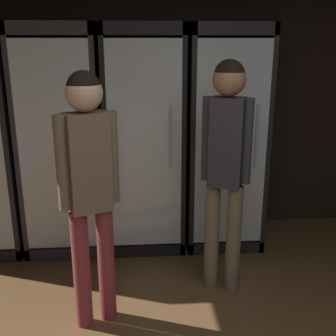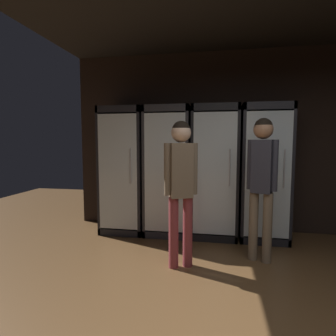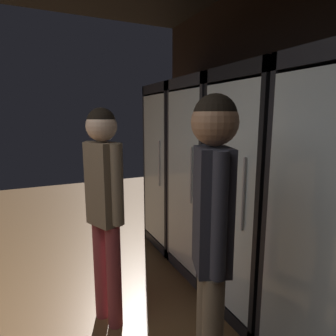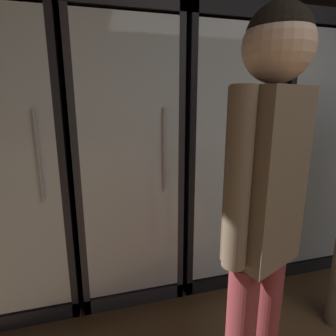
# 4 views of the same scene
# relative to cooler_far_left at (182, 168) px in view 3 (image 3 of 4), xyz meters

# --- Properties ---
(cooler_far_left) EXTENTS (0.66, 0.69, 1.92)m
(cooler_far_left) POSITION_rel_cooler_far_left_xyz_m (0.00, 0.00, 0.00)
(cooler_far_left) COLOR black
(cooler_far_left) RESTS_ON ground
(cooler_left) EXTENTS (0.66, 0.69, 1.92)m
(cooler_left) POSITION_rel_cooler_far_left_xyz_m (0.70, -0.00, -0.00)
(cooler_left) COLOR #2B2B30
(cooler_left) RESTS_ON ground
(cooler_center) EXTENTS (0.66, 0.69, 1.92)m
(cooler_center) POSITION_rel_cooler_far_left_xyz_m (1.39, -0.00, -0.00)
(cooler_center) COLOR black
(cooler_center) RESTS_ON ground
(shopper_near) EXTENTS (0.33, 0.23, 1.67)m
(shopper_near) POSITION_rel_cooler_far_left_xyz_m (1.93, -0.87, 0.10)
(shopper_near) COLOR #72604C
(shopper_near) RESTS_ON ground
(shopper_far) EXTENTS (0.35, 0.24, 1.63)m
(shopper_far) POSITION_rel_cooler_far_left_xyz_m (1.04, -1.19, 0.07)
(shopper_far) COLOR brown
(shopper_far) RESTS_ON ground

